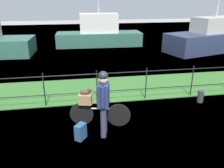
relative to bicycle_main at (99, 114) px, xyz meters
name	(u,v)px	position (x,y,z in m)	size (l,w,h in m)	color
ground_plane	(137,134)	(0.90, -0.59, -0.34)	(60.00, 60.00, 0.00)	#9E9993
grass_strip	(116,88)	(0.90, 2.52, -0.32)	(27.00, 2.40, 0.03)	#38702D
harbor_water	(97,49)	(0.90, 9.59, -0.34)	(30.00, 30.00, 0.00)	#60849E
iron_fence	(122,83)	(0.90, 1.40, 0.30)	(18.04, 0.04, 1.11)	black
bicycle_main	(99,114)	(0.00, 0.00, 0.00)	(1.60, 0.42, 0.64)	black
wooden_crate	(85,99)	(-0.35, 0.08, 0.43)	(0.34, 0.26, 0.27)	#A87F51
terrier_dog	(86,91)	(-0.33, 0.08, 0.64)	(0.32, 0.20, 0.18)	#4C3D2D
cyclist_person	(103,98)	(0.06, -0.48, 0.67)	(0.35, 0.53, 1.68)	#383D51
backpack_on_paving	(81,132)	(-0.52, -0.57, -0.14)	(0.28, 0.18, 0.40)	#28517A
mooring_bollard	(200,96)	(3.44, 0.90, -0.14)	(0.20, 0.20, 0.40)	#38383D
moored_boat_near	(99,34)	(1.20, 10.69, 0.45)	(5.89, 1.93, 3.79)	#336656
moored_boat_mid	(213,38)	(8.18, 7.98, 0.45)	(6.66, 3.73, 3.68)	#2D3856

